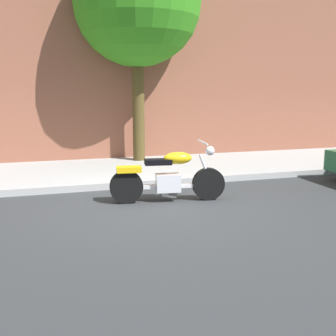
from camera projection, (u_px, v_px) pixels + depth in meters
The scene contains 5 objects.
ground_plane at pixel (149, 207), 7.42m from camera, with size 60.00×60.00×0.00m, color #303335.
sidewalk at pixel (116, 171), 10.34m from camera, with size 24.27×3.27×0.14m, color #A4A4A4.
building_facade at pixel (100, 4), 11.35m from camera, with size 24.27×0.50×8.59m, color brown.
motorcycle at pixel (168, 178), 7.72m from camera, with size 2.11×0.73×1.10m.
street_tree at pixel (137, 2), 10.83m from camera, with size 3.29×3.29×5.88m.
Camera 1 is at (-1.82, -6.95, 2.01)m, focal length 45.45 mm.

